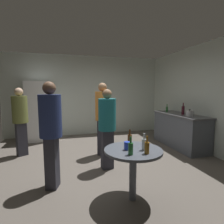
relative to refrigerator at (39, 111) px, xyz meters
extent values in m
cube|color=#5B544C|center=(1.50, -2.20, -0.95)|extent=(5.20, 5.20, 0.10)
cube|color=beige|center=(1.50, 0.43, 0.45)|extent=(5.32, 0.06, 2.70)
cube|color=beige|center=(4.13, -2.20, 0.45)|extent=(0.06, 5.20, 2.70)
cube|color=white|center=(0.00, 0.00, 0.00)|extent=(0.70, 0.65, 1.80)
cube|color=#262628|center=(0.21, -0.34, 0.09)|extent=(0.03, 0.03, 0.60)
cube|color=#4C515B|center=(3.78, -1.69, -0.47)|extent=(0.60, 1.75, 0.86)
cube|color=#4C4C51|center=(3.78, -1.69, -0.02)|extent=(0.64, 1.79, 0.04)
cylinder|color=#B2B2B7|center=(3.73, -2.12, 0.07)|extent=(0.17, 0.17, 0.14)
sphere|color=black|center=(3.73, -2.12, 0.16)|extent=(0.04, 0.04, 0.04)
cone|color=#B2B2B7|center=(3.84, -2.12, 0.08)|extent=(0.09, 0.04, 0.06)
cylinder|color=#3F141E|center=(3.77, -1.80, 0.11)|extent=(0.08, 0.08, 0.22)
cylinder|color=#3F141E|center=(3.77, -1.80, 0.26)|extent=(0.03, 0.03, 0.09)
cylinder|color=#26662D|center=(3.71, -1.13, 0.07)|extent=(0.06, 0.06, 0.15)
cylinder|color=#26662D|center=(3.71, -1.13, 0.19)|extent=(0.02, 0.02, 0.08)
cylinder|color=#4C515B|center=(1.63, -3.66, -0.55)|extent=(0.10, 0.10, 0.70)
cylinder|color=#4C515B|center=(1.63, -3.66, -0.18)|extent=(0.80, 0.80, 0.03)
cylinder|color=#8C5919|center=(1.73, -3.87, -0.09)|extent=(0.06, 0.06, 0.15)
cylinder|color=#8C5919|center=(1.73, -3.87, 0.02)|extent=(0.02, 0.02, 0.08)
cylinder|color=#593314|center=(1.66, -3.45, -0.09)|extent=(0.06, 0.06, 0.15)
cylinder|color=#593314|center=(1.66, -3.45, 0.02)|extent=(0.02, 0.02, 0.08)
cylinder|color=#26662D|center=(1.52, -3.84, -0.09)|extent=(0.06, 0.06, 0.15)
cylinder|color=#26662D|center=(1.52, -3.84, 0.02)|extent=(0.02, 0.02, 0.08)
cylinder|color=silver|center=(1.76, -3.72, -0.09)|extent=(0.06, 0.06, 0.15)
cylinder|color=silver|center=(1.76, -3.72, 0.02)|extent=(0.02, 0.02, 0.08)
cylinder|color=blue|center=(1.54, -3.65, -0.11)|extent=(0.08, 0.08, 0.11)
cube|color=#2D2D38|center=(-0.25, -1.32, -0.51)|extent=(0.27, 0.25, 0.79)
cylinder|color=olive|center=(-0.25, -1.32, 0.20)|extent=(0.46, 0.46, 0.62)
sphere|color=#D8AD8C|center=(-0.25, -1.32, 0.60)|extent=(0.19, 0.19, 0.19)
cube|color=#2D2D38|center=(1.60, -1.79, -0.48)|extent=(0.27, 0.25, 0.84)
cylinder|color=orange|center=(1.60, -1.79, 0.28)|extent=(0.46, 0.46, 0.67)
sphere|color=#8C6647|center=(1.60, -1.79, 0.71)|extent=(0.20, 0.20, 0.20)
cube|color=#2D2D38|center=(0.52, -3.02, -0.49)|extent=(0.23, 0.26, 0.82)
cylinder|color=navy|center=(0.52, -3.02, 0.25)|extent=(0.43, 0.43, 0.65)
sphere|color=brown|center=(0.52, -3.02, 0.67)|extent=(0.20, 0.20, 0.20)
cube|color=#2D2D38|center=(1.53, -2.55, -0.52)|extent=(0.24, 0.19, 0.77)
cylinder|color=#1E727A|center=(1.53, -2.55, 0.17)|extent=(0.37, 0.37, 0.61)
sphere|color=#8C6647|center=(1.53, -2.55, 0.57)|extent=(0.18, 0.18, 0.18)
camera|label=1|loc=(0.72, -5.91, 0.64)|focal=29.18mm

